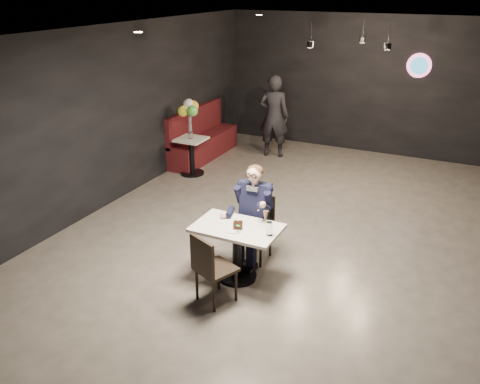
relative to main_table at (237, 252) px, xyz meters
The scene contains 17 objects.
floor 1.72m from the main_table, 75.70° to the left, with size 9.00×9.00×0.00m, color gray.
wall_sign 6.43m from the main_table, 78.73° to the left, with size 0.50×0.06×0.50m, color pink, non-canonical shape.
pendant_lights 4.43m from the main_table, 83.47° to the left, with size 1.40×1.20×0.36m, color black.
main_table is the anchor object (origin of this frame).
chair_far 0.56m from the main_table, 90.00° to the left, with size 0.42×0.46×0.92m, color black.
chair_near 0.58m from the main_table, 90.00° to the right, with size 0.42×0.46×0.92m, color black.
seated_man 0.65m from the main_table, 90.00° to the left, with size 0.60×0.80×1.44m, color black.
dessert_plate 0.40m from the main_table, 84.31° to the right, with size 0.21×0.21×0.01m, color white.
cake_slice 0.43m from the main_table, 53.11° to the right, with size 0.11×0.09×0.08m, color black.
mint_leaf 0.49m from the main_table, 58.89° to the right, with size 0.06×0.04×0.01m, color #2A8137.
sundae_glass 0.65m from the main_table, ahead, with size 0.08×0.08×0.17m, color silver.
wafer_cone 0.75m from the main_table, ahead, with size 0.07×0.07×0.14m, color tan.
booth_bench 4.97m from the main_table, 124.77° to the left, with size 0.55×2.20×1.10m, color #460F11.
side_table 3.99m from the main_table, 129.42° to the left, with size 0.55×0.55×0.69m, color white.
balloon_vase 4.02m from the main_table, 129.42° to the left, with size 0.09×0.09×0.14m, color silver.
balloon_bunch 4.08m from the main_table, 129.42° to the left, with size 0.39×0.39×0.65m, color yellow.
passerby 5.14m from the main_table, 107.21° to the left, with size 0.66×0.43×1.80m, color black.
Camera 1 is at (2.14, -6.81, 3.65)m, focal length 38.00 mm.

